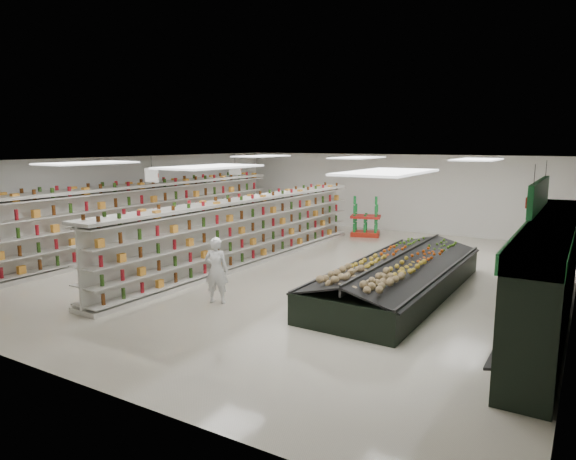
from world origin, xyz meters
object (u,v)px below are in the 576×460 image
Objects in this scene: shopper_background at (274,219)px; gondola_left at (143,220)px; soda_endcap at (366,218)px; gondola_center at (246,234)px; shopper_main at (216,270)px; produce_island at (399,276)px.

gondola_left is at bearing 140.10° from shopper_background.
shopper_background is at bearing -133.32° from soda_endcap.
gondola_left is 1.14× the size of gondola_center.
gondola_center reaches higher than shopper_main.
gondola_left is at bearing -174.69° from gondola_center.
soda_endcap is 9.86m from shopper_main.
shopper_main is (5.88, -3.36, -0.28)m from gondola_left.
gondola_left is 9.29m from produce_island.
produce_island is 4.31× the size of shopper_main.
shopper_background reaches higher than shopper_main.
produce_island is at bearing -6.10° from gondola_center.
produce_island is at bearing -61.80° from soda_endcap.
gondola_center is at bearing -82.71° from shopper_main.
gondola_left is 4.79m from shopper_background.
gondola_center is (4.17, 0.24, -0.13)m from gondola_left.
gondola_center is 3.73m from shopper_background.
gondola_left is 8.54× the size of shopper_main.
gondola_left is 1.98× the size of produce_island.
shopper_main is at bearing -87.89° from soda_endcap.
gondola_left reaches higher than soda_endcap.
gondola_center is 7.94× the size of soda_endcap.
shopper_main is at bearing -28.97° from gondola_left.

